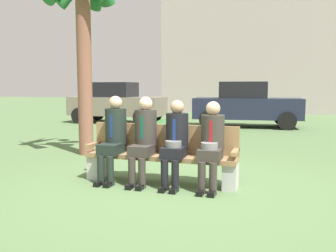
% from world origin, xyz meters
% --- Properties ---
extents(ground_plane, '(80.00, 80.00, 0.00)m').
position_xyz_m(ground_plane, '(0.00, 0.00, 0.00)').
color(ground_plane, '#526F42').
extents(park_bench, '(2.37, 0.44, 0.90)m').
position_xyz_m(park_bench, '(-0.20, 0.18, 0.44)').
color(park_bench, '#99754C').
rests_on(park_bench, ground).
extents(seated_man_leftmost, '(0.34, 0.72, 1.34)m').
position_xyz_m(seated_man_leftmost, '(-0.95, 0.06, 0.75)').
color(seated_man_leftmost, '#1E2823').
rests_on(seated_man_leftmost, ground).
extents(seated_man_centerleft, '(0.34, 0.72, 1.34)m').
position_xyz_m(seated_man_centerleft, '(-0.44, 0.06, 0.74)').
color(seated_man_centerleft, '#38332D').
rests_on(seated_man_centerleft, ground).
extents(seated_man_centerright, '(0.34, 0.72, 1.29)m').
position_xyz_m(seated_man_centerright, '(0.07, 0.05, 0.72)').
color(seated_man_centerright, black).
rests_on(seated_man_centerright, ground).
extents(seated_man_rightmost, '(0.34, 0.72, 1.28)m').
position_xyz_m(seated_man_rightmost, '(0.61, 0.05, 0.71)').
color(seated_man_rightmost, '#38332D').
rests_on(seated_man_rightmost, ground).
extents(palm_tree_tall, '(1.68, 1.73, 4.45)m').
position_xyz_m(palm_tree_tall, '(-2.53, 1.90, 3.16)').
color(palm_tree_tall, brown).
rests_on(palm_tree_tall, ground).
extents(shrub_near_bench, '(1.13, 1.04, 0.71)m').
position_xyz_m(shrub_near_bench, '(-1.06, 3.51, 0.35)').
color(shrub_near_bench, '#366D35').
rests_on(shrub_near_bench, ground).
extents(parked_car_near, '(3.90, 1.71, 1.68)m').
position_xyz_m(parked_car_near, '(-4.94, 8.54, 0.84)').
color(parked_car_near, slate).
rests_on(parked_car_near, ground).
extents(parked_car_far, '(4.04, 2.03, 1.68)m').
position_xyz_m(parked_car_far, '(0.35, 8.54, 0.84)').
color(parked_car_far, '#1E2338').
rests_on(parked_car_far, ground).
extents(building_backdrop, '(14.18, 7.07, 12.41)m').
position_xyz_m(building_backdrop, '(1.44, 18.98, 6.23)').
color(building_backdrop, '#B2A2A0').
rests_on(building_backdrop, ground).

